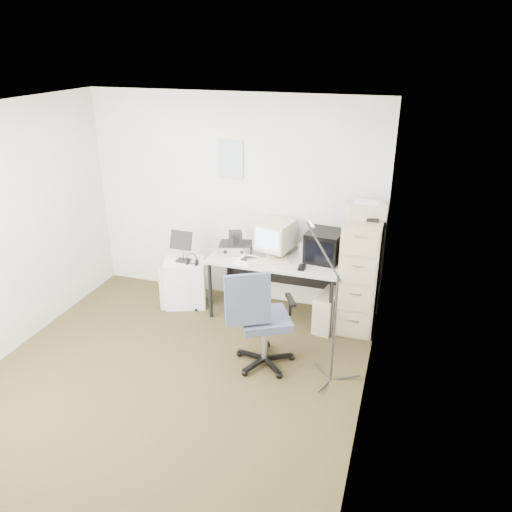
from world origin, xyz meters
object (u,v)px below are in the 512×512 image
(office_chair, at_px, (265,318))
(side_cart, at_px, (185,282))
(filing_cabinet, at_px, (360,274))
(desk, at_px, (275,286))

(office_chair, distance_m, side_cart, 1.58)
(filing_cabinet, bearing_deg, side_cart, -176.49)
(office_chair, bearing_deg, side_cart, 116.36)
(filing_cabinet, xyz_separation_m, side_cart, (-2.06, -0.13, -0.36))
(office_chair, xyz_separation_m, side_cart, (-1.28, 0.90, -0.24))
(desk, distance_m, side_cart, 1.12)
(desk, bearing_deg, office_chair, -80.51)
(desk, bearing_deg, side_cart, -175.04)
(filing_cabinet, distance_m, side_cart, 2.10)
(side_cart, bearing_deg, office_chair, -56.15)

